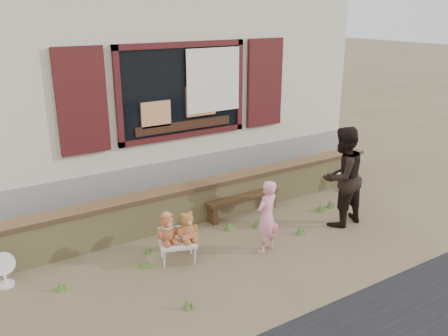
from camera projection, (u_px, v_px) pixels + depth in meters
ground at (244, 238)px, 7.47m from camera, size 80.00×80.00×0.00m
shopfront at (129, 77)px, 10.42m from camera, size 8.04×5.13×4.00m
brick_wall at (212, 198)px, 8.16m from camera, size 7.10×0.36×0.67m
bench at (242, 200)px, 8.28m from camera, size 1.44×0.34×0.37m
folding_chair at (177, 243)px, 6.73m from camera, size 0.63×0.59×0.31m
teddy_bear_left at (167, 228)px, 6.62m from camera, size 0.40×0.37×0.44m
teddy_bear_right at (187, 226)px, 6.68m from camera, size 0.40×0.37×0.44m
child at (267, 217)px, 6.91m from camera, size 0.46×0.37×1.12m
adult at (342, 177)px, 7.72m from camera, size 0.86×0.70×1.67m
fan_left at (4, 269)px, 6.12m from camera, size 0.30×0.21×0.49m
fan_right at (344, 179)px, 9.36m from camera, size 0.30×0.20×0.46m
grass_tufts at (235, 236)px, 7.41m from camera, size 4.96×1.67×0.16m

